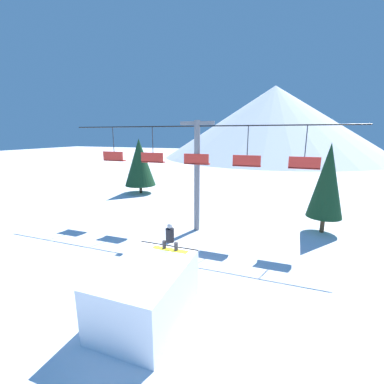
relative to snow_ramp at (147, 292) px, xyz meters
The scene contains 7 objects.
ground_plane 1.38m from the snow_ramp, 78.23° to the left, with size 220.00×220.00×0.00m, color white.
mountain_ridge 76.84m from the snow_ramp, 89.86° to the left, with size 65.29×65.29×20.88m.
snow_ramp is the anchor object (origin of this frame).
snowboarder 2.32m from the snow_ramp, 81.34° to the left, with size 1.59×0.36×1.19m.
chairlift 10.21m from the snow_ramp, 97.46° to the left, with size 20.33×0.44×7.88m.
pine_tree_near 14.48m from the snow_ramp, 58.42° to the left, with size 2.39×2.39×6.41m.
pine_tree_far 22.13m from the snow_ramp, 121.75° to the left, with size 3.60×3.60×6.46m.
Camera 1 is at (4.43, -8.45, 6.95)m, focal length 24.00 mm.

